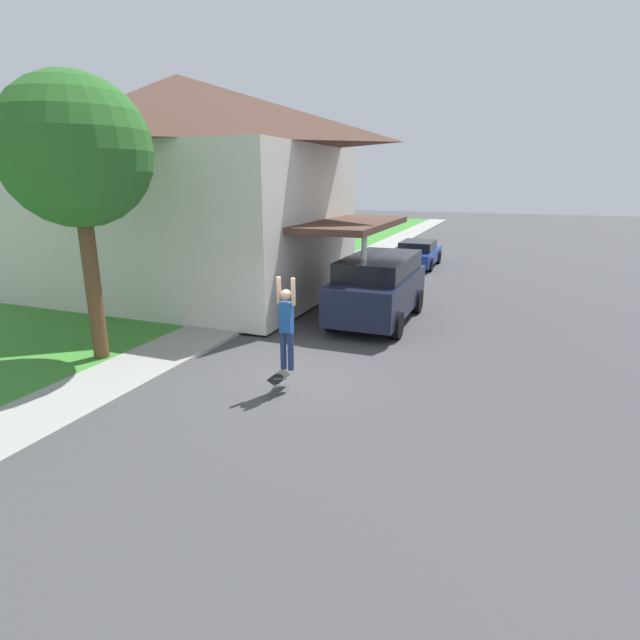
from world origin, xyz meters
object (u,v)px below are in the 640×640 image
Objects in this scene: lawn_tree_near at (76,153)px; suv_parked at (378,286)px; skateboard at (279,377)px; car_down_street at (418,254)px; skateboarder at (286,323)px.

suv_parked is (5.45, 5.91, -3.77)m from lawn_tree_near.
skateboard is (-0.53, -6.01, -0.81)m from suv_parked.
skateboard is at bearing -95.06° from suv_parked.
lawn_tree_near is at bearing 178.83° from skateboard.
skateboarder is (0.35, -16.49, 0.83)m from car_down_street.
lawn_tree_near is at bearing -179.40° from skateboarder.
lawn_tree_near is 1.51× the size of car_down_street.
skateboarder is at bearing -88.77° from car_down_street.
skateboarder is 2.55× the size of skateboard.
car_down_street is at bearing 91.23° from skateboarder.
car_down_street is 5.59× the size of skateboard.
skateboarder reaches higher than skateboard.
skateboard is (4.92, -0.10, -4.58)m from lawn_tree_near.
car_down_street is 16.65m from skateboard.
lawn_tree_near is at bearing -105.86° from car_down_street.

